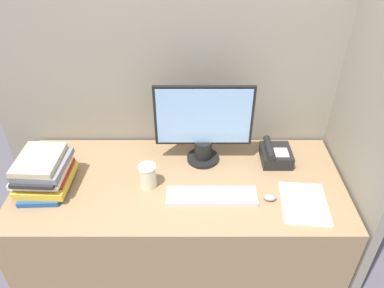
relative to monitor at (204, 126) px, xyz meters
name	(u,v)px	position (x,y,z in m)	size (l,w,h in m)	color
cubicle_panel_rear	(181,115)	(-0.12, 0.22, -0.06)	(2.04, 0.04, 1.80)	gray
cubicle_panel_right	(356,154)	(0.73, -0.15, -0.06)	(0.04, 0.77, 1.80)	gray
desk	(181,231)	(-0.12, -0.18, -0.59)	(1.64, 0.71, 0.75)	#937551
monitor	(204,126)	(0.00, 0.00, 0.00)	(0.50, 0.17, 0.44)	black
keyboard	(212,196)	(0.03, -0.30, -0.20)	(0.43, 0.12, 0.02)	silver
mouse	(270,197)	(0.31, -0.31, -0.20)	(0.06, 0.04, 0.03)	gray
coffee_cup	(148,176)	(-0.27, -0.21, -0.15)	(0.09, 0.09, 0.12)	beige
book_stack	(44,172)	(-0.77, -0.21, -0.12)	(0.26, 0.30, 0.18)	#264C8C
desk_telephone	(276,155)	(0.38, -0.01, -0.17)	(0.16, 0.18, 0.11)	black
paper_pile	(305,204)	(0.46, -0.34, -0.21)	(0.23, 0.29, 0.01)	white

